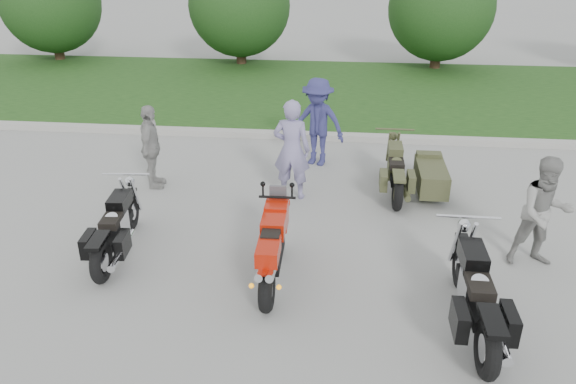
# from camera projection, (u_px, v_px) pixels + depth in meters

# --- Properties ---
(ground) EXTENTS (80.00, 80.00, 0.00)m
(ground) POSITION_uv_depth(u_px,v_px,m) (280.00, 276.00, 8.35)
(ground) COLOR gray
(ground) RESTS_ON ground
(curb) EXTENTS (60.00, 0.30, 0.15)m
(curb) POSITION_uv_depth(u_px,v_px,m) (308.00, 136.00, 13.71)
(curb) COLOR #A4A29A
(curb) RESTS_ON ground
(grass_strip) EXTENTS (60.00, 8.00, 0.14)m
(grass_strip) POSITION_uv_depth(u_px,v_px,m) (318.00, 91.00, 17.45)
(grass_strip) COLOR #335F20
(grass_strip) RESTS_ON ground
(tree_far_left) EXTENTS (3.60, 3.60, 4.00)m
(tree_far_left) POSITION_uv_depth(u_px,v_px,m) (51.00, 3.00, 20.47)
(tree_far_left) COLOR #3F2B1C
(tree_far_left) RESTS_ON ground
(tree_mid_left) EXTENTS (3.60, 3.60, 4.00)m
(tree_mid_left) POSITION_uv_depth(u_px,v_px,m) (239.00, 5.00, 19.83)
(tree_mid_left) COLOR #3F2B1C
(tree_mid_left) RESTS_ON ground
(tree_mid_right) EXTENTS (3.60, 3.60, 4.00)m
(tree_mid_right) POSITION_uv_depth(u_px,v_px,m) (441.00, 8.00, 19.18)
(tree_mid_right) COLOR #3F2B1C
(tree_mid_right) RESTS_ON ground
(sportbike_red) EXTENTS (0.35, 2.06, 0.98)m
(sportbike_red) POSITION_uv_depth(u_px,v_px,m) (272.00, 247.00, 7.99)
(sportbike_red) COLOR black
(sportbike_red) RESTS_ON ground
(cruiser_left) EXTENTS (0.48, 2.25, 0.86)m
(cruiser_left) POSITION_uv_depth(u_px,v_px,m) (115.00, 231.00, 8.69)
(cruiser_left) COLOR black
(cruiser_left) RESTS_ON ground
(cruiser_right) EXTENTS (0.41, 2.50, 0.96)m
(cruiser_right) POSITION_uv_depth(u_px,v_px,m) (476.00, 298.00, 7.02)
(cruiser_right) COLOR black
(cruiser_right) RESTS_ON ground
(cruiser_sidecar) EXTENTS (1.12, 2.23, 0.86)m
(cruiser_sidecar) POSITION_uv_depth(u_px,v_px,m) (416.00, 175.00, 10.72)
(cruiser_sidecar) COLOR black
(cruiser_sidecar) RESTS_ON ground
(person_stripe) EXTENTS (0.75, 0.53, 1.92)m
(person_stripe) POSITION_uv_depth(u_px,v_px,m) (292.00, 150.00, 10.41)
(person_stripe) COLOR #887FAD
(person_stripe) RESTS_ON ground
(person_grey) EXTENTS (0.91, 0.75, 1.74)m
(person_grey) POSITION_uv_depth(u_px,v_px,m) (544.00, 213.00, 8.30)
(person_grey) COLOR gray
(person_grey) RESTS_ON ground
(person_denim) EXTENTS (1.39, 1.07, 1.89)m
(person_denim) POSITION_uv_depth(u_px,v_px,m) (317.00, 122.00, 11.91)
(person_denim) COLOR navy
(person_denim) RESTS_ON ground
(person_back) EXTENTS (0.51, 1.01, 1.67)m
(person_back) POSITION_uv_depth(u_px,v_px,m) (151.00, 147.00, 10.88)
(person_back) COLOR #979691
(person_back) RESTS_ON ground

